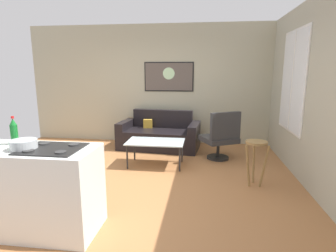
# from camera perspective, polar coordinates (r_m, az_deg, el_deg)

# --- Properties ---
(ground) EXTENTS (6.40, 6.40, 0.04)m
(ground) POSITION_cam_1_polar(r_m,az_deg,el_deg) (4.59, -6.58, -10.96)
(ground) COLOR #A76D3F
(back_wall) EXTENTS (6.40, 0.05, 2.80)m
(back_wall) POSITION_cam_1_polar(r_m,az_deg,el_deg) (6.63, -1.79, 8.65)
(back_wall) COLOR #AEA98E
(back_wall) RESTS_ON ground
(right_wall) EXTENTS (0.05, 6.40, 2.80)m
(right_wall) POSITION_cam_1_polar(r_m,az_deg,el_deg) (4.69, 27.10, 6.25)
(right_wall) COLOR #AAA792
(right_wall) RESTS_ON ground
(couch) EXTENTS (1.84, 1.04, 0.83)m
(couch) POSITION_cam_1_polar(r_m,az_deg,el_deg) (6.19, -1.80, -2.03)
(couch) COLOR black
(couch) RESTS_ON ground
(coffee_table) EXTENTS (1.04, 0.62, 0.46)m
(coffee_table) POSITION_cam_1_polar(r_m,az_deg,el_deg) (5.01, -2.63, -3.59)
(coffee_table) COLOR silver
(coffee_table) RESTS_ON ground
(armchair) EXTENTS (0.83, 0.82, 0.97)m
(armchair) POSITION_cam_1_polar(r_m,az_deg,el_deg) (5.40, 10.99, -2.20)
(armchair) COLOR black
(armchair) RESTS_ON ground
(bar_stool) EXTENTS (0.37, 0.36, 0.70)m
(bar_stool) POSITION_cam_1_polar(r_m,az_deg,el_deg) (4.30, 17.95, -5.16)
(bar_stool) COLOR olive
(bar_stool) RESTS_ON ground
(kitchen_counter) EXTENTS (1.37, 0.64, 0.95)m
(kitchen_counter) POSITION_cam_1_polar(r_m,az_deg,el_deg) (3.35, -26.15, -11.84)
(kitchen_counter) COLOR white
(kitchen_counter) RESTS_ON ground
(soda_bottle_2) EXTENTS (0.08, 0.08, 0.32)m
(soda_bottle_2) POSITION_cam_1_polar(r_m,az_deg,el_deg) (3.42, -29.54, -1.05)
(soda_bottle_2) COLOR #176F28
(soda_bottle_2) RESTS_ON kitchen_counter
(mixing_bowl) EXTENTS (0.27, 0.27, 0.10)m
(mixing_bowl) POSITION_cam_1_polar(r_m,az_deg,el_deg) (3.18, -27.98, -3.49)
(mixing_bowl) COLOR silver
(mixing_bowl) RESTS_ON kitchen_counter
(wall_painting) EXTENTS (1.17, 0.03, 0.69)m
(wall_painting) POSITION_cam_1_polar(r_m,az_deg,el_deg) (6.55, 0.17, 10.28)
(wall_painting) COLOR black
(window) EXTENTS (0.03, 1.25, 1.75)m
(window) POSITION_cam_1_polar(r_m,az_deg,el_deg) (5.24, 24.66, 8.45)
(window) COLOR silver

